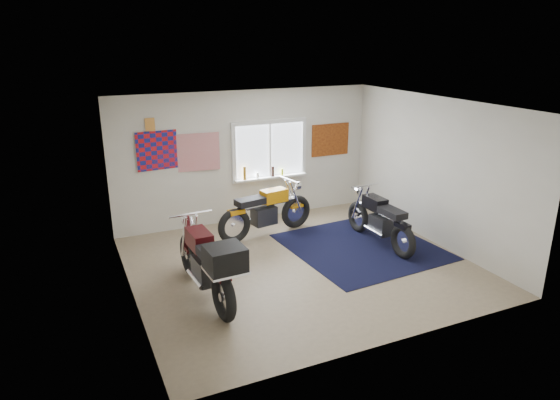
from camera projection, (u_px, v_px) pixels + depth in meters
name	position (u px, v px, depth m)	size (l,w,h in m)	color
ground	(300.00, 265.00, 8.48)	(5.50, 5.50, 0.00)	#9E896B
room_shell	(301.00, 172.00, 7.97)	(5.50, 5.50, 5.50)	white
navy_rug	(361.00, 247.00, 9.21)	(2.50, 2.60, 0.01)	black
window_assembly	(270.00, 154.00, 10.38)	(1.66, 0.17, 1.26)	white
oil_bottles	(259.00, 173.00, 10.33)	(0.91, 0.07, 0.28)	#956315
flag_display	(150.00, 125.00, 9.21)	(1.60, 0.10, 1.17)	red
triumph_poster	(330.00, 140.00, 10.90)	(0.90, 0.03, 0.70)	#A54C14
yellow_triumph	(266.00, 212.00, 9.63)	(2.09, 0.66, 1.06)	black
black_chrome_bike	(380.00, 221.00, 9.21)	(0.61, 2.00, 1.03)	black
maroon_tourer	(208.00, 264.00, 7.16)	(0.68, 2.24, 1.14)	black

